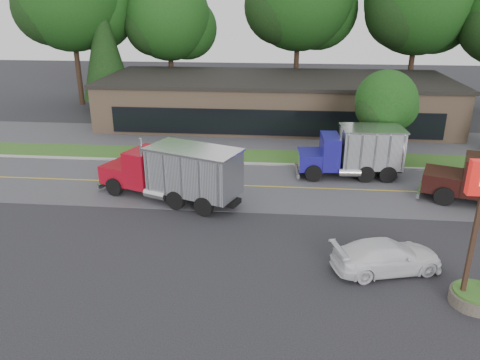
# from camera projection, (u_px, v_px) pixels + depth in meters

# --- Properties ---
(ground) EXTENTS (140.00, 140.00, 0.00)m
(ground) POSITION_uv_depth(u_px,v_px,m) (218.00, 258.00, 21.67)
(ground) COLOR #343439
(ground) RESTS_ON ground
(road) EXTENTS (60.00, 8.00, 0.02)m
(road) POSITION_uv_depth(u_px,v_px,m) (238.00, 186.00, 30.01)
(road) COLOR #5B5B60
(road) RESTS_ON ground
(center_line) EXTENTS (60.00, 0.12, 0.01)m
(center_line) POSITION_uv_depth(u_px,v_px,m) (238.00, 186.00, 30.01)
(center_line) COLOR gold
(center_line) RESTS_ON ground
(curb) EXTENTS (60.00, 0.30, 0.12)m
(curb) POSITION_uv_depth(u_px,v_px,m) (243.00, 164.00, 33.91)
(curb) COLOR #9E9E99
(curb) RESTS_ON ground
(grass_verge) EXTENTS (60.00, 3.40, 0.03)m
(grass_verge) POSITION_uv_depth(u_px,v_px,m) (245.00, 156.00, 35.58)
(grass_verge) COLOR #2F571D
(grass_verge) RESTS_ON ground
(far_parking) EXTENTS (60.00, 7.00, 0.02)m
(far_parking) POSITION_uv_depth(u_px,v_px,m) (250.00, 138.00, 40.22)
(far_parking) COLOR #5B5B60
(far_parking) RESTS_ON ground
(strip_mall) EXTENTS (32.00, 12.00, 4.00)m
(strip_mall) POSITION_uv_depth(u_px,v_px,m) (276.00, 101.00, 44.88)
(strip_mall) COLOR #927259
(strip_mall) RESTS_ON ground
(tree_far_a) EXTENTS (11.87, 11.17, 16.94)m
(tree_far_a) POSITION_uv_depth(u_px,v_px,m) (72.00, 2.00, 49.29)
(tree_far_a) COLOR #382619
(tree_far_a) RESTS_ON ground
(tree_far_b) EXTENTS (9.66, 9.09, 13.77)m
(tree_far_b) POSITION_uv_depth(u_px,v_px,m) (170.00, 22.00, 50.98)
(tree_far_b) COLOR #382619
(tree_far_b) RESTS_ON ground
(tree_far_c) EXTENTS (12.04, 11.33, 17.17)m
(tree_far_c) POSITION_uv_depth(u_px,v_px,m) (301.00, 1.00, 48.99)
(tree_far_c) COLOR #382619
(tree_far_c) RESTS_ON ground
(tree_far_d) EXTENTS (11.64, 10.95, 16.60)m
(tree_far_d) POSITION_uv_depth(u_px,v_px,m) (420.00, 5.00, 47.14)
(tree_far_d) COLOR #382619
(tree_far_d) RESTS_ON ground
(evergreen_left) EXTENTS (5.24, 5.24, 11.90)m
(evergreen_left) POSITION_uv_depth(u_px,v_px,m) (104.00, 47.00, 48.52)
(evergreen_left) COLOR #382619
(evergreen_left) RESTS_ON ground
(tree_verge) EXTENTS (4.65, 4.37, 6.63)m
(tree_verge) POSITION_uv_depth(u_px,v_px,m) (387.00, 104.00, 33.22)
(tree_verge) COLOR #382619
(tree_verge) RESTS_ON ground
(dump_truck_red) EXTENTS (9.13, 5.51, 3.36)m
(dump_truck_red) POSITION_uv_depth(u_px,v_px,m) (176.00, 171.00, 27.24)
(dump_truck_red) COLOR black
(dump_truck_red) RESTS_ON ground
(dump_truck_blue) EXTENTS (6.93, 2.98, 3.36)m
(dump_truck_blue) POSITION_uv_depth(u_px,v_px,m) (356.00, 151.00, 31.02)
(dump_truck_blue) COLOR black
(dump_truck_blue) RESTS_ON ground
(rally_car) EXTENTS (5.22, 3.24, 1.41)m
(rally_car) POSITION_uv_depth(u_px,v_px,m) (387.00, 256.00, 20.44)
(rally_car) COLOR white
(rally_car) RESTS_ON ground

